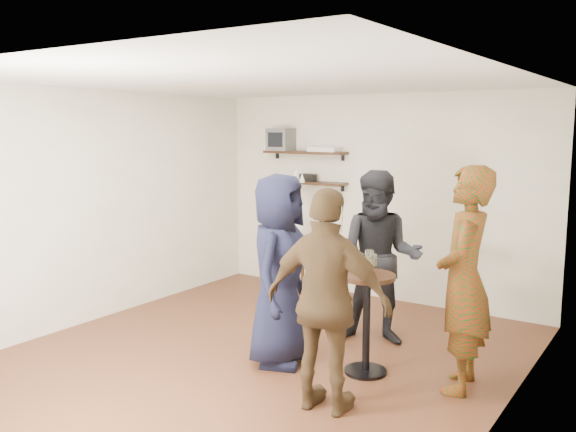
# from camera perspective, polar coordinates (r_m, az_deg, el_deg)

# --- Properties ---
(room) EXTENTS (4.58, 5.08, 2.68)m
(room) POSITION_cam_1_polar(r_m,az_deg,el_deg) (5.70, -2.63, -0.66)
(room) COLOR #472317
(room) RESTS_ON ground
(shelf_upper) EXTENTS (1.20, 0.25, 0.04)m
(shelf_upper) POSITION_cam_1_polar(r_m,az_deg,el_deg) (8.16, 1.59, 5.96)
(shelf_upper) COLOR black
(shelf_upper) RESTS_ON room
(shelf_lower) EXTENTS (1.20, 0.25, 0.04)m
(shelf_lower) POSITION_cam_1_polar(r_m,az_deg,el_deg) (8.19, 1.58, 3.17)
(shelf_lower) COLOR black
(shelf_lower) RESTS_ON room
(crt_monitor) EXTENTS (0.32, 0.30, 0.30)m
(crt_monitor) POSITION_cam_1_polar(r_m,az_deg,el_deg) (8.36, -0.61, 7.17)
(crt_monitor) COLOR #59595B
(crt_monitor) RESTS_ON shelf_upper
(dvd_deck) EXTENTS (0.40, 0.24, 0.06)m
(dvd_deck) POSITION_cam_1_polar(r_m,az_deg,el_deg) (8.00, 3.48, 6.24)
(dvd_deck) COLOR silver
(dvd_deck) RESTS_ON shelf_upper
(radio) EXTENTS (0.22, 0.10, 0.10)m
(radio) POSITION_cam_1_polar(r_m,az_deg,el_deg) (8.16, 1.89, 3.62)
(radio) COLOR black
(radio) RESTS_ON shelf_lower
(power_strip) EXTENTS (0.30, 0.05, 0.03)m
(power_strip) POSITION_cam_1_polar(r_m,az_deg,el_deg) (8.44, -0.43, 3.54)
(power_strip) COLOR black
(power_strip) RESTS_ON shelf_lower
(side_table) EXTENTS (0.59, 0.59, 0.62)m
(side_table) POSITION_cam_1_polar(r_m,az_deg,el_deg) (8.01, 0.91, -3.70)
(side_table) COLOR black
(side_table) RESTS_ON room
(vase_lilies) EXTENTS (0.20, 0.21, 1.06)m
(vase_lilies) POSITION_cam_1_polar(r_m,az_deg,el_deg) (7.93, 0.91, -0.62)
(vase_lilies) COLOR white
(vase_lilies) RESTS_ON side_table
(drinks_table) EXTENTS (0.50, 0.50, 0.91)m
(drinks_table) POSITION_cam_1_polar(r_m,az_deg,el_deg) (5.51, 7.37, -8.71)
(drinks_table) COLOR black
(drinks_table) RESTS_ON room
(wine_glass_fl) EXTENTS (0.06, 0.06, 0.19)m
(wine_glass_fl) POSITION_cam_1_polar(r_m,az_deg,el_deg) (5.38, 6.70, -4.08)
(wine_glass_fl) COLOR silver
(wine_glass_fl) RESTS_ON drinks_table
(wine_glass_fr) EXTENTS (0.07, 0.07, 0.20)m
(wine_glass_fr) POSITION_cam_1_polar(r_m,az_deg,el_deg) (5.34, 7.95, -4.17)
(wine_glass_fr) COLOR silver
(wine_glass_fr) RESTS_ON drinks_table
(wine_glass_bl) EXTENTS (0.07, 0.07, 0.21)m
(wine_glass_bl) POSITION_cam_1_polar(r_m,az_deg,el_deg) (5.46, 7.57, -3.83)
(wine_glass_bl) COLOR silver
(wine_glass_bl) RESTS_ON drinks_table
(wine_glass_br) EXTENTS (0.07, 0.07, 0.22)m
(wine_glass_br) POSITION_cam_1_polar(r_m,az_deg,el_deg) (5.38, 7.64, -3.92)
(wine_glass_br) COLOR silver
(wine_glass_br) RESTS_ON drinks_table
(person_plaid) EXTENTS (0.57, 0.76, 1.89)m
(person_plaid) POSITION_cam_1_polar(r_m,az_deg,el_deg) (5.25, 16.15, -5.73)
(person_plaid) COLOR #AC2413
(person_plaid) RESTS_ON room
(person_dark) EXTENTS (1.02, 0.90, 1.77)m
(person_dark) POSITION_cam_1_polar(r_m,az_deg,el_deg) (6.22, 8.60, -3.89)
(person_dark) COLOR black
(person_dark) RESTS_ON room
(person_navy) EXTENTS (0.78, 0.99, 1.78)m
(person_navy) POSITION_cam_1_polar(r_m,az_deg,el_deg) (5.62, -0.88, -5.06)
(person_navy) COLOR black
(person_navy) RESTS_ON room
(person_brown) EXTENTS (1.06, 0.51, 1.74)m
(person_brown) POSITION_cam_1_polar(r_m,az_deg,el_deg) (4.70, 3.74, -8.00)
(person_brown) COLOR #48341F
(person_brown) RESTS_ON room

